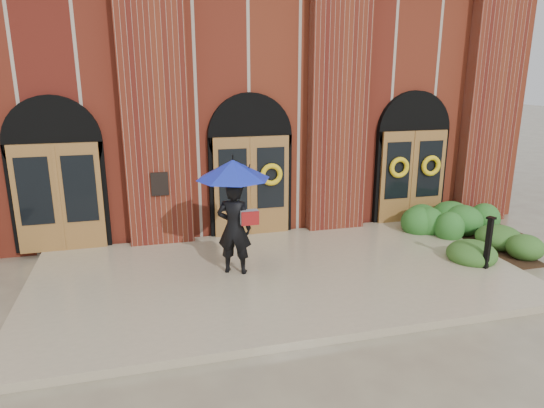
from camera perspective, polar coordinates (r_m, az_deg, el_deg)
name	(u,v)px	position (r m, az deg, el deg)	size (l,w,h in m)	color
ground	(281,282)	(10.12, 1.08, -9.13)	(90.00, 90.00, 0.00)	gray
landing	(279,275)	(10.22, 0.85, -8.41)	(10.00, 5.30, 0.15)	tan
church_building	(214,91)	(17.82, -6.85, 13.08)	(16.20, 12.53, 7.00)	maroon
man_with_umbrella	(234,195)	(9.69, -4.53, 1.07)	(1.96, 1.96, 2.37)	black
metal_post	(488,242)	(11.14, 24.11, -4.06)	(0.20, 0.20, 1.13)	black
hedge_wall_right	(461,221)	(13.67, 21.33, -1.91)	(2.95, 1.18, 0.76)	#265D21
hedge_front_right	(493,247)	(12.33, 24.60, -4.61)	(1.55, 1.33, 0.55)	#2E561F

